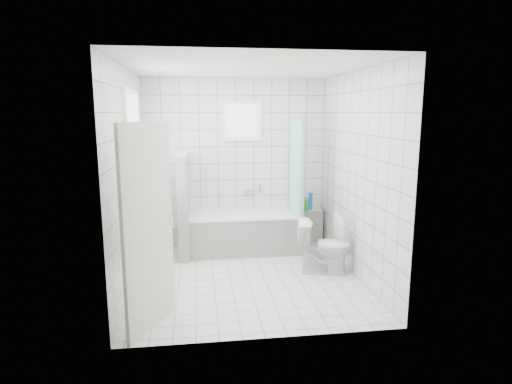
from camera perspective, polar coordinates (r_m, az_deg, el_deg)
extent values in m
plane|color=white|center=(5.57, -1.16, -11.39)|extent=(3.00, 3.00, 0.00)
plane|color=white|center=(5.19, -1.28, 16.29)|extent=(3.00, 3.00, 0.00)
cube|color=white|center=(6.71, -2.67, 3.85)|extent=(2.80, 0.02, 2.60)
cube|color=white|center=(3.76, 1.37, -1.42)|extent=(2.80, 0.02, 2.60)
cube|color=white|center=(5.26, -16.57, 1.57)|extent=(0.02, 3.00, 2.60)
cube|color=white|center=(5.56, 13.28, 2.19)|extent=(0.02, 3.00, 2.60)
cube|color=white|center=(5.51, -15.80, 5.15)|extent=(0.01, 0.90, 1.40)
cube|color=white|center=(6.63, -1.81, 9.41)|extent=(0.50, 0.01, 0.50)
cube|color=white|center=(5.62, -14.97, -2.37)|extent=(0.18, 1.02, 0.08)
cube|color=silver|center=(4.18, -14.16, -4.75)|extent=(0.40, 0.73, 2.00)
cube|color=white|center=(6.55, -1.49, -5.46)|extent=(1.66, 0.75, 0.55)
cube|color=white|center=(6.48, -1.50, -2.99)|extent=(1.68, 0.77, 0.03)
cube|color=white|center=(6.35, -9.62, -1.69)|extent=(0.15, 0.85, 1.50)
cube|color=white|center=(6.98, 7.06, -4.53)|extent=(0.40, 0.24, 0.55)
imported|color=white|center=(5.72, 9.13, -7.21)|extent=(0.76, 0.54, 0.70)
cylinder|color=silver|center=(6.40, 5.54, 9.78)|extent=(0.02, 0.80, 0.02)
cube|color=silver|center=(6.75, -0.98, 0.04)|extent=(0.18, 0.06, 0.06)
imported|color=pink|center=(5.21, -15.46, -1.28)|extent=(0.16, 0.16, 0.29)
imported|color=white|center=(5.72, -14.78, -0.15)|extent=(0.17, 0.17, 0.31)
imported|color=#33B4E6|center=(5.43, -15.14, -1.30)|extent=(0.11, 0.11, 0.20)
imported|color=#E472DE|center=(5.83, -14.63, -0.62)|extent=(0.09, 0.08, 0.17)
imported|color=white|center=(5.60, -14.92, -1.01)|extent=(0.21, 0.21, 0.19)
cylinder|color=red|center=(6.89, 6.45, -1.42)|extent=(0.06, 0.06, 0.22)
cylinder|color=green|center=(6.78, 6.73, -1.67)|extent=(0.06, 0.06, 0.21)
cylinder|color=blue|center=(6.90, 7.28, -1.20)|extent=(0.06, 0.06, 0.27)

